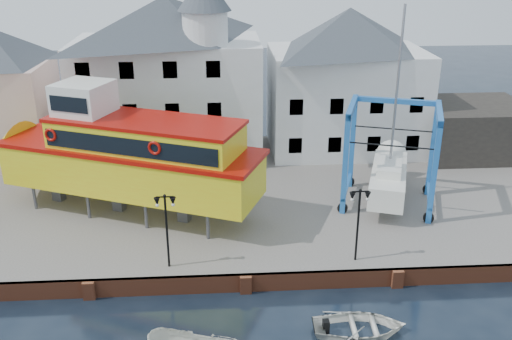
{
  "coord_description": "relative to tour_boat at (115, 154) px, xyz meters",
  "views": [
    {
      "loc": [
        -1.12,
        -25.06,
        17.21
      ],
      "look_at": [
        1.0,
        7.0,
        4.0
      ],
      "focal_mm": 40.0,
      "sensor_mm": 36.0,
      "label": 1
    }
  ],
  "objects": [
    {
      "name": "tour_boat",
      "position": [
        0.0,
        0.0,
        0.0
      ],
      "size": [
        18.97,
        11.35,
        8.15
      ],
      "rotation": [
        0.0,
        0.0,
        -0.4
      ],
      "color": "#59595E",
      "rests_on": "hardstanding"
    },
    {
      "name": "travel_lift",
      "position": [
        17.51,
        0.58,
        -1.74
      ],
      "size": [
        7.02,
        8.58,
        12.59
      ],
      "rotation": [
        0.0,
        0.0,
        -0.32
      ],
      "color": "#1D4CA4",
      "rests_on": "hardstanding"
    },
    {
      "name": "ground",
      "position": [
        7.64,
        -8.18,
        -4.84
      ],
      "size": [
        140.0,
        140.0,
        0.0
      ],
      "primitive_type": "plane",
      "color": "black",
      "rests_on": "ground"
    },
    {
      "name": "building_white_right",
      "position": [
        16.64,
        10.81,
        1.75
      ],
      "size": [
        12.0,
        8.0,
        11.2
      ],
      "color": "silver",
      "rests_on": "hardstanding"
    },
    {
      "name": "shed_dark",
      "position": [
        26.64,
        8.82,
        -1.84
      ],
      "size": [
        8.0,
        7.0,
        4.0
      ],
      "primitive_type": "cube",
      "color": "black",
      "rests_on": "hardstanding"
    },
    {
      "name": "lamp_post_left",
      "position": [
        3.64,
        -6.98,
        -0.67
      ],
      "size": [
        1.12,
        0.32,
        4.2
      ],
      "color": "black",
      "rests_on": "hardstanding"
    },
    {
      "name": "motorboat_b",
      "position": [
        12.78,
        -11.81,
        -4.84
      ],
      "size": [
        4.49,
        3.3,
        0.9
      ],
      "primitive_type": "imported",
      "rotation": [
        0.0,
        0.0,
        1.53
      ],
      "color": "white",
      "rests_on": "ground"
    },
    {
      "name": "quay_wall",
      "position": [
        7.64,
        -8.08,
        -4.34
      ],
      "size": [
        44.0,
        0.47,
        1.0
      ],
      "color": "brown",
      "rests_on": "ground"
    },
    {
      "name": "hardstanding",
      "position": [
        7.64,
        2.82,
        -4.34
      ],
      "size": [
        44.0,
        22.0,
        1.0
      ],
      "primitive_type": "cube",
      "color": "#5F5B53",
      "rests_on": "ground"
    },
    {
      "name": "lamp_post_right",
      "position": [
        13.64,
        -6.98,
        -0.67
      ],
      "size": [
        1.12,
        0.32,
        4.2
      ],
      "color": "black",
      "rests_on": "hardstanding"
    },
    {
      "name": "building_white_main",
      "position": [
        2.77,
        10.21,
        2.5
      ],
      "size": [
        14.0,
        8.3,
        14.0
      ],
      "color": "silver",
      "rests_on": "hardstanding"
    }
  ]
}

